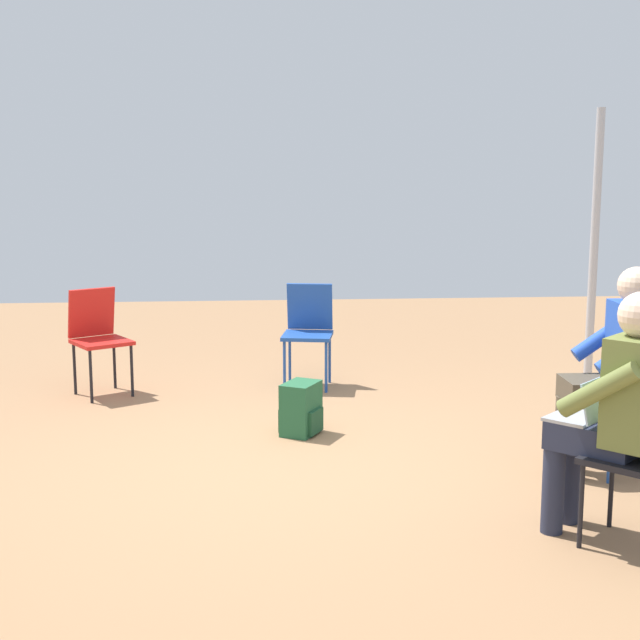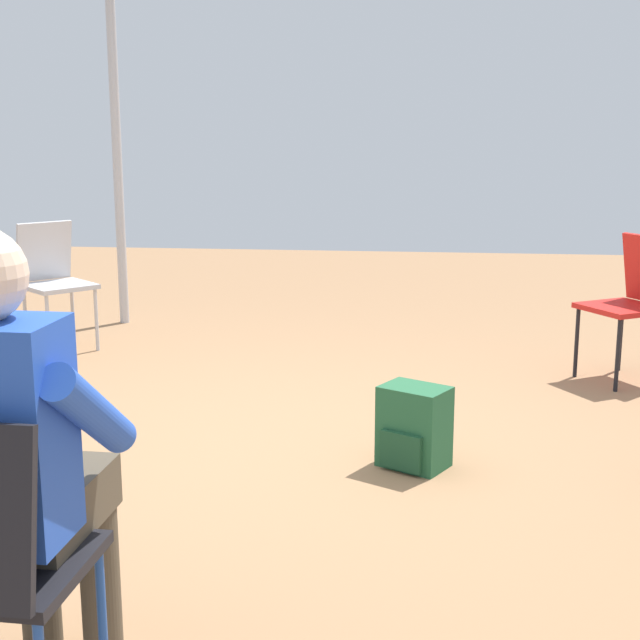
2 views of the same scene
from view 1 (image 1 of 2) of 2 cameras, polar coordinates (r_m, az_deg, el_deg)
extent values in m
plane|color=#99704C|center=(5.50, -2.18, -9.39)|extent=(14.00, 14.00, 0.00)
cube|color=black|center=(5.58, 19.21, -4.98)|extent=(0.41, 0.41, 0.03)
cylinder|color=#1E4799|center=(5.43, 18.08, -7.80)|extent=(0.02, 0.02, 0.42)
cylinder|color=#1E4799|center=(5.74, 16.86, -6.81)|extent=(0.02, 0.02, 0.42)
cube|color=red|center=(7.28, -13.78, -1.39)|extent=(0.55, 0.55, 0.03)
cylinder|color=black|center=(7.24, -11.95, -3.20)|extent=(0.02, 0.02, 0.42)
cylinder|color=black|center=(7.11, -14.45, -3.53)|extent=(0.02, 0.02, 0.42)
cylinder|color=black|center=(7.54, -13.02, -2.72)|extent=(0.02, 0.02, 0.42)
cylinder|color=black|center=(7.42, -15.43, -3.03)|extent=(0.02, 0.02, 0.42)
cube|color=red|center=(7.42, -14.41, 0.47)|extent=(0.37, 0.28, 0.40)
cube|color=#1E4799|center=(7.34, -0.81, -1.01)|extent=(0.46, 0.46, 0.03)
cylinder|color=#1E4799|center=(7.21, 0.40, -3.04)|extent=(0.02, 0.02, 0.42)
cylinder|color=#1E4799|center=(7.24, -2.29, -2.99)|extent=(0.02, 0.02, 0.42)
cylinder|color=#1E4799|center=(7.54, 0.62, -2.48)|extent=(0.02, 0.02, 0.42)
cylinder|color=#1E4799|center=(7.57, -1.95, -2.43)|extent=(0.02, 0.02, 0.42)
cube|color=#1E4799|center=(7.49, -0.66, 0.87)|extent=(0.39, 0.16, 0.40)
cube|color=black|center=(4.52, 19.41, -8.43)|extent=(0.57, 0.57, 0.03)
cylinder|color=black|center=(4.50, 16.37, -11.35)|extent=(0.02, 0.02, 0.42)
cylinder|color=black|center=(4.80, 18.14, -10.13)|extent=(0.02, 0.02, 0.42)
cylinder|color=#23283D|center=(4.64, 14.69, -10.43)|extent=(0.11, 0.11, 0.45)
cylinder|color=#23283D|center=(4.80, 15.69, -9.82)|extent=(0.11, 0.11, 0.45)
cube|color=#23283D|center=(4.56, 17.26, -7.14)|extent=(0.51, 0.51, 0.14)
cube|color=olive|center=(4.43, 19.65, -4.30)|extent=(0.40, 0.39, 0.52)
cylinder|color=olive|center=(4.28, 17.41, -4.29)|extent=(0.34, 0.35, 0.31)
cylinder|color=olive|center=(4.64, 19.46, -3.34)|extent=(0.34, 0.35, 0.31)
cube|color=#9EA0A5|center=(4.59, 16.04, -5.98)|extent=(0.37, 0.37, 0.02)
cube|color=#B2D1F2|center=(4.52, 17.36, -4.88)|extent=(0.25, 0.24, 0.20)
cylinder|color=#4C4233|center=(5.44, 15.93, -7.51)|extent=(0.11, 0.11, 0.45)
cylinder|color=#4C4233|center=(5.60, 15.34, -6.98)|extent=(0.11, 0.11, 0.45)
cube|color=#4C4233|center=(5.50, 17.43, -4.31)|extent=(0.43, 0.31, 0.14)
cube|color=blue|center=(5.51, 19.41, -1.61)|extent=(0.23, 0.35, 0.52)
sphere|color=beige|center=(5.46, 19.62, 2.09)|extent=(0.22, 0.22, 0.22)
cylinder|color=blue|center=(5.29, 19.24, -1.77)|extent=(0.40, 0.10, 0.31)
cylinder|color=blue|center=(5.65, 17.72, -0.98)|extent=(0.40, 0.10, 0.31)
cube|color=#235B38|center=(6.11, -1.23, -5.67)|extent=(0.31, 0.34, 0.36)
cube|color=#1C492C|center=(6.13, -1.23, -6.40)|extent=(0.31, 0.29, 0.16)
cylinder|color=#B2B2B7|center=(7.70, 17.13, 4.36)|extent=(0.07, 0.07, 2.28)
camera|label=2|loc=(7.17, 30.00, 5.51)|focal=50.00mm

